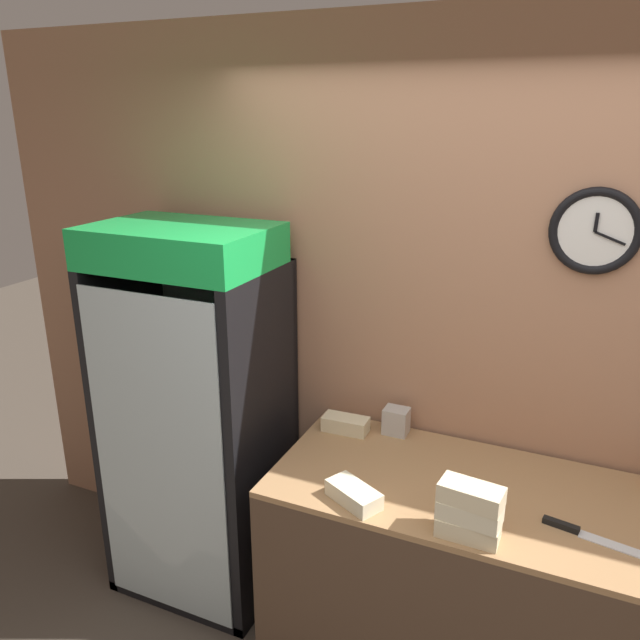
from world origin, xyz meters
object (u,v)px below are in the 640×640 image
sandwich_stack_middle (470,511)px  chefs_knife (578,531)px  sandwich_flat_right (354,495)px  sandwich_stack_top (471,495)px  sandwich_flat_left (346,424)px  beverage_cooler (201,395)px  sandwich_stack_bottom (468,528)px  napkin_dispenser (396,421)px

sandwich_stack_middle → chefs_knife: bearing=26.3°
sandwich_flat_right → chefs_knife: 0.79m
sandwich_stack_top → sandwich_flat_right: 0.45m
chefs_knife → sandwich_flat_left: bearing=161.0°
sandwich_stack_top → sandwich_flat_left: sandwich_stack_top is taller
sandwich_flat_right → chefs_knife: bearing=10.6°
sandwich_flat_right → beverage_cooler: bearing=157.9°
beverage_cooler → sandwich_stack_top: (1.36, -0.41, 0.08)m
sandwich_stack_bottom → sandwich_flat_left: 0.84m
beverage_cooler → sandwich_flat_right: (0.93, -0.38, -0.06)m
sandwich_stack_middle → sandwich_flat_right: 0.44m
beverage_cooler → sandwich_flat_left: 0.71m
napkin_dispenser → sandwich_flat_right: bearing=-88.5°
sandwich_flat_right → napkin_dispenser: bearing=91.5°
sandwich_stack_middle → napkin_dispenser: sandwich_stack_middle is taller
beverage_cooler → napkin_dispenser: bearing=11.7°
napkin_dispenser → sandwich_stack_middle: bearing=-53.2°
napkin_dispenser → chefs_knife: bearing=-28.1°
sandwich_stack_bottom → sandwich_stack_middle: bearing=0.0°
sandwich_stack_bottom → sandwich_flat_right: 0.43m
sandwich_stack_bottom → chefs_knife: sandwich_stack_bottom is taller
sandwich_stack_bottom → sandwich_flat_right: (-0.43, 0.03, -0.00)m
sandwich_stack_bottom → chefs_knife: (0.35, 0.17, -0.03)m
sandwich_flat_left → chefs_knife: 1.07m
beverage_cooler → sandwich_stack_bottom: beverage_cooler is taller
sandwich_stack_bottom → sandwich_stack_middle: (0.00, 0.00, 0.07)m
beverage_cooler → napkin_dispenser: size_ratio=15.38×
sandwich_stack_bottom → napkin_dispenser: bearing=126.8°
napkin_dispenser → beverage_cooler: bearing=-168.3°
beverage_cooler → sandwich_stack_top: size_ratio=8.29×
sandwich_stack_middle → sandwich_flat_left: bearing=141.8°
beverage_cooler → sandwich_stack_middle: (1.36, -0.41, 0.01)m
sandwich_stack_middle → beverage_cooler: bearing=163.4°
beverage_cooler → sandwich_stack_top: bearing=-16.6°
sandwich_flat_left → sandwich_flat_right: 0.55m
sandwich_stack_top → sandwich_flat_right: sandwich_stack_top is taller
sandwich_flat_left → chefs_knife: bearing=-19.0°
sandwich_flat_left → napkin_dispenser: bearing=19.4°
sandwich_flat_left → sandwich_flat_right: (0.23, -0.49, -0.00)m
sandwich_flat_right → napkin_dispenser: 0.57m
sandwich_stack_middle → sandwich_stack_bottom: bearing=0.0°
beverage_cooler → sandwich_stack_middle: size_ratio=8.37×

